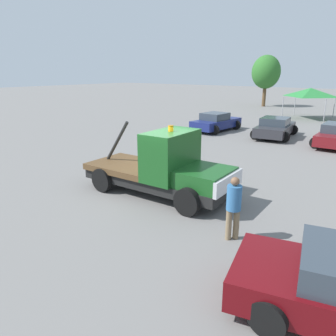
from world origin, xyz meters
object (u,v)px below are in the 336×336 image
at_px(parked_car_navy, 216,122).
at_px(parked_car_charcoal, 275,128).
at_px(canopy_tent_green, 310,92).
at_px(tree_right, 266,72).
at_px(tow_truck, 165,169).
at_px(traffic_cone, 199,164).
at_px(person_near_truck, 234,204).

xyz_separation_m(parked_car_navy, parked_car_charcoal, (4.32, 0.25, 0.00)).
height_order(canopy_tent_green, tree_right, tree_right).
relative_size(parked_car_navy, tree_right, 0.72).
xyz_separation_m(tow_truck, parked_car_charcoal, (-0.68, 12.80, -0.33)).
bearing_deg(parked_car_navy, canopy_tent_green, -13.62).
height_order(parked_car_navy, tree_right, tree_right).
xyz_separation_m(tow_truck, traffic_cone, (-0.74, 3.48, -0.72)).
distance_m(parked_car_charcoal, traffic_cone, 9.33).
distance_m(tow_truck, tree_right, 32.61).
height_order(tow_truck, parked_car_charcoal, tow_truck).
distance_m(person_near_truck, parked_car_navy, 16.27).
distance_m(parked_car_navy, traffic_cone, 10.03).
relative_size(person_near_truck, traffic_cone, 3.13).
height_order(canopy_tent_green, traffic_cone, canopy_tent_green).
distance_m(parked_car_navy, tree_right, 19.39).
xyz_separation_m(person_near_truck, parked_car_charcoal, (-4.03, 14.22, -0.35)).
distance_m(parked_car_navy, parked_car_charcoal, 4.33).
distance_m(person_near_truck, tree_right, 34.99).
relative_size(tow_truck, tree_right, 0.93).
height_order(person_near_truck, parked_car_navy, person_near_truck).
relative_size(parked_car_navy, parked_car_charcoal, 0.95).
xyz_separation_m(canopy_tent_green, tree_right, (-7.39, 7.91, 1.70)).
bearing_deg(tow_truck, canopy_tent_green, 91.00).
xyz_separation_m(person_near_truck, tree_right, (-12.13, 32.67, 3.08)).
bearing_deg(tow_truck, person_near_truck, -25.34).
bearing_deg(tow_truck, parked_car_navy, 109.30).
bearing_deg(person_near_truck, parked_car_navy, 161.64).
bearing_deg(canopy_tent_green, person_near_truck, -79.16).
relative_size(tow_truck, parked_car_charcoal, 1.23).
height_order(parked_car_charcoal, canopy_tent_green, canopy_tent_green).
bearing_deg(parked_car_charcoal, canopy_tent_green, -3.42).
xyz_separation_m(person_near_truck, parked_car_navy, (-8.35, 13.97, -0.35)).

